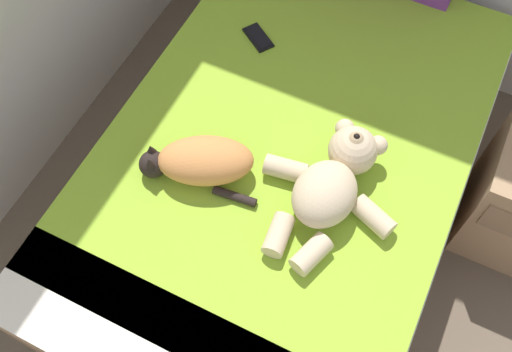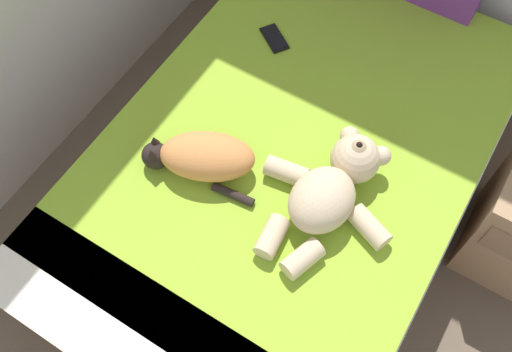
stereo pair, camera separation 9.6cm
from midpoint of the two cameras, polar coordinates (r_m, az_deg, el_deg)
bed at (r=2.37m, az=4.57°, el=-0.46°), size 1.34×2.07×0.56m
cat at (r=2.01m, az=-4.10°, el=1.89°), size 0.44×0.32×0.15m
teddy_bear at (r=1.96m, az=8.97°, el=-1.34°), size 0.51×0.58×0.19m
cell_phone at (r=2.43m, az=3.02°, el=13.61°), size 0.16×0.14×0.01m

